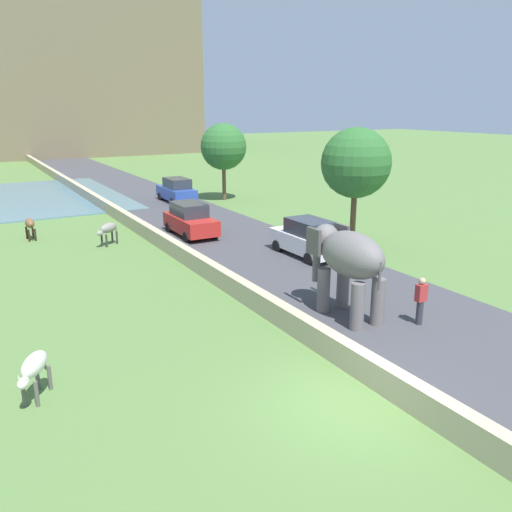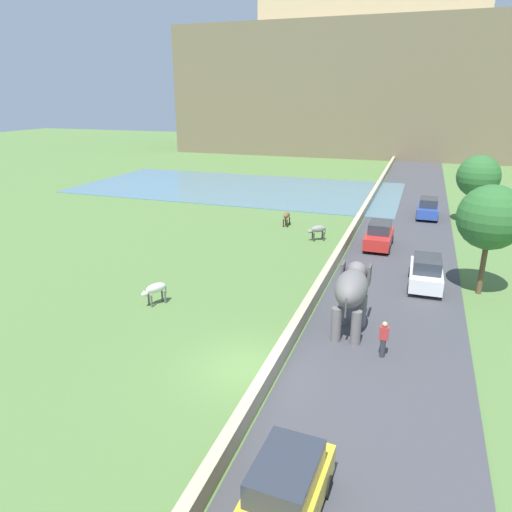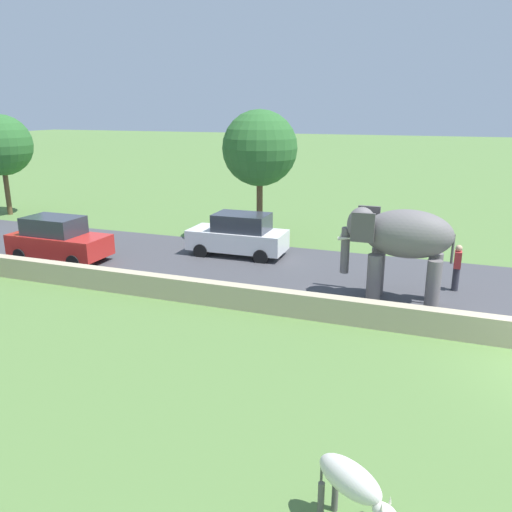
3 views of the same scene
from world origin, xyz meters
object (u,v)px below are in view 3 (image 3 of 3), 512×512
elephant (400,240)px  car_red (58,239)px  person_beside_elephant (457,267)px  cow_white (352,484)px  car_white (239,235)px

elephant → car_red: bearing=90.0°
person_beside_elephant → cow_white: (-11.37, 1.46, -0.04)m
elephant → cow_white: elephant is taller
person_beside_elephant → car_red: car_red is taller
car_red → car_white: bearing=-64.1°
car_white → person_beside_elephant: bearing=-100.4°
person_beside_elephant → cow_white: person_beside_elephant is taller
person_beside_elephant → car_red: bearing=96.2°
elephant → cow_white: (-9.76, -0.32, -1.20)m
car_white → cow_white: (-12.91, -6.96, -0.06)m
elephant → person_beside_elephant: size_ratio=2.13×
person_beside_elephant → cow_white: 11.47m
elephant → cow_white: size_ratio=2.55×
car_red → person_beside_elephant: bearing=-83.8°
car_white → cow_white: size_ratio=2.96×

